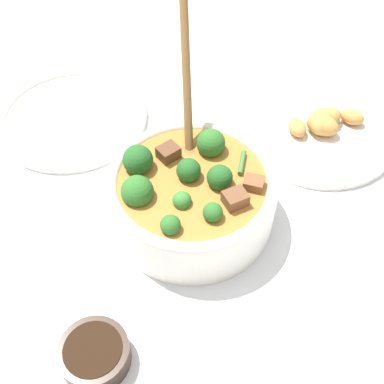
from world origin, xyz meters
TOP-DOWN VIEW (x-y plane):
  - ground_plane at (0.00, 0.00)m, footprint 4.00×4.00m
  - stew_bowl at (-0.00, -0.00)m, footprint 0.29×0.23m
  - condiment_bowl at (0.24, -0.04)m, footprint 0.08×0.08m
  - empty_plate at (-0.13, -0.26)m, footprint 0.26×0.26m
  - food_plate at (-0.23, 0.15)m, footprint 0.26×0.26m

SIDE VIEW (x-z plane):
  - ground_plane at x=0.00m, z-range 0.00..0.00m
  - empty_plate at x=-0.13m, z-range 0.00..0.02m
  - food_plate at x=-0.23m, z-range -0.01..0.03m
  - condiment_bowl at x=0.24m, z-range 0.00..0.03m
  - stew_bowl at x=0.00m, z-range -0.08..0.18m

